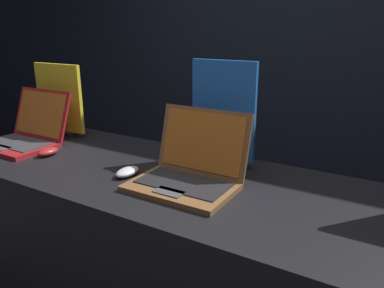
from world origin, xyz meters
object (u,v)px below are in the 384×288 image
at_px(mouse_front, 48,152).
at_px(laptop_front, 26,133).
at_px(promo_stand_front, 60,102).
at_px(promo_stand_middle, 223,116).
at_px(laptop_middle, 190,169).
at_px(mouse_middle, 127,172).

bearing_deg(mouse_front, laptop_front, 165.05).
bearing_deg(promo_stand_front, promo_stand_middle, 1.98).
xyz_separation_m(laptop_middle, promo_stand_middle, (-0.00, 0.27, 0.15)).
relative_size(promo_stand_front, laptop_middle, 1.01).
bearing_deg(promo_stand_middle, mouse_middle, -128.40).
bearing_deg(laptop_middle, laptop_front, 179.49).
bearing_deg(laptop_front, laptop_middle, -0.51).
height_order(laptop_front, promo_stand_front, promo_stand_front).
bearing_deg(mouse_middle, mouse_front, 179.66).
xyz_separation_m(promo_stand_front, mouse_middle, (0.72, -0.29, -0.17)).
height_order(laptop_middle, mouse_middle, laptop_middle).
relative_size(mouse_front, promo_stand_middle, 0.24).
bearing_deg(laptop_front, mouse_front, -14.95).
bearing_deg(mouse_front, promo_stand_front, 129.09).
height_order(mouse_front, promo_stand_front, promo_stand_front).
relative_size(laptop_front, promo_stand_middle, 0.84).
height_order(mouse_front, mouse_middle, mouse_front).
distance_m(promo_stand_front, promo_stand_middle, 0.98).
bearing_deg(promo_stand_front, laptop_front, -90.00).
relative_size(mouse_front, mouse_middle, 0.91).
height_order(mouse_front, laptop_middle, laptop_middle).
bearing_deg(mouse_front, promo_stand_middle, 23.65).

